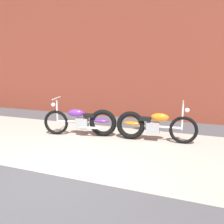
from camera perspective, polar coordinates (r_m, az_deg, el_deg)
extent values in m
plane|color=#47474C|center=(4.38, -14.23, -14.43)|extent=(80.00, 80.00, 0.00)
cube|color=#9E998E|center=(5.78, -4.13, -7.75)|extent=(36.00, 3.50, 0.01)
cube|color=brown|center=(8.75, 5.66, 15.54)|extent=(36.00, 0.50, 5.13)
torus|color=black|center=(6.68, -13.25, -2.45)|extent=(0.68, 0.24, 0.68)
torus|color=black|center=(6.34, -2.19, -2.65)|extent=(0.74, 0.30, 0.73)
cylinder|color=silver|center=(6.47, -7.88, -2.32)|extent=(1.21, 0.35, 0.06)
cube|color=#99999E|center=(6.46, -7.18, -2.69)|extent=(0.36, 0.29, 0.28)
ellipsoid|color=#6B2D93|center=(6.45, -8.62, -0.22)|extent=(0.47, 0.29, 0.20)
ellipsoid|color=#6B2D93|center=(6.33, -2.64, -2.11)|extent=(0.47, 0.28, 0.10)
cube|color=black|center=(6.37, -5.49, -0.83)|extent=(0.32, 0.26, 0.08)
cylinder|color=silver|center=(6.61, -13.05, 0.16)|extent=(0.05, 0.05, 0.62)
cylinder|color=silver|center=(6.55, -13.18, 3.25)|extent=(0.17, 0.57, 0.03)
sphere|color=white|center=(6.61, -13.93, 1.71)|extent=(0.11, 0.11, 0.11)
cylinder|color=silver|center=(6.28, -5.39, -3.80)|extent=(0.55, 0.19, 0.06)
torus|color=black|center=(5.99, 16.76, -4.16)|extent=(0.68, 0.14, 0.68)
torus|color=black|center=(6.10, 4.47, -3.21)|extent=(0.74, 0.19, 0.73)
cylinder|color=silver|center=(6.01, 10.57, -3.45)|extent=(1.24, 0.16, 0.06)
cube|color=#99999E|center=(6.03, 9.79, -3.77)|extent=(0.34, 0.25, 0.28)
ellipsoid|color=orange|center=(5.95, 11.41, -1.25)|extent=(0.45, 0.23, 0.20)
ellipsoid|color=orange|center=(6.08, 4.94, -2.69)|extent=(0.45, 0.22, 0.10)
cube|color=black|center=(6.00, 7.96, -1.62)|extent=(0.30, 0.22, 0.08)
cylinder|color=silver|center=(5.92, 16.54, -1.24)|extent=(0.05, 0.05, 0.62)
cylinder|color=silver|center=(5.86, 16.73, 2.20)|extent=(0.08, 0.58, 0.03)
sphere|color=white|center=(5.89, 17.60, 0.42)|extent=(0.11, 0.11, 0.11)
cylinder|color=silver|center=(6.22, 7.73, -4.01)|extent=(0.55, 0.11, 0.06)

